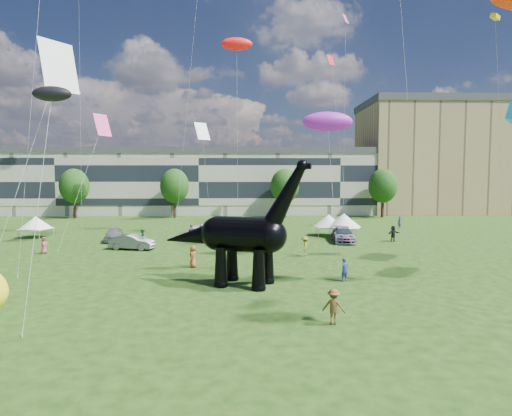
{
  "coord_description": "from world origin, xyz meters",
  "views": [
    {
      "loc": [
        0.97,
        -24.67,
        7.35
      ],
      "look_at": [
        1.72,
        8.0,
        5.0
      ],
      "focal_mm": 30.0,
      "sensor_mm": 36.0,
      "label": 1
    }
  ],
  "objects": [
    {
      "name": "terrace_row",
      "position": [
        -8.0,
        62.0,
        6.0
      ],
      "size": [
        78.0,
        11.0,
        12.0
      ],
      "primitive_type": "cube",
      "color": "beige",
      "rests_on": "ground"
    },
    {
      "name": "gazebo_near",
      "position": [
        11.35,
        28.7,
        1.89
      ],
      "size": [
        4.04,
        4.04,
        2.7
      ],
      "rotation": [
        0.0,
        0.0,
        -0.05
      ],
      "color": "white",
      "rests_on": "ground"
    },
    {
      "name": "tree_far_right",
      "position": [
        26.0,
        53.0,
        6.29
      ],
      "size": [
        5.2,
        5.2,
        9.44
      ],
      "color": "#382314",
      "rests_on": "ground"
    },
    {
      "name": "apartment_block",
      "position": [
        40.0,
        65.0,
        11.0
      ],
      "size": [
        28.0,
        18.0,
        22.0
      ],
      "primitive_type": "cube",
      "color": "tan",
      "rests_on": "ground"
    },
    {
      "name": "tree_far_left",
      "position": [
        -30.0,
        53.0,
        6.29
      ],
      "size": [
        5.2,
        5.2,
        9.44
      ],
      "color": "#382314",
      "rests_on": "ground"
    },
    {
      "name": "tree_mid_left",
      "position": [
        -12.0,
        53.0,
        6.29
      ],
      "size": [
        5.2,
        5.2,
        9.44
      ],
      "color": "#382314",
      "rests_on": "ground"
    },
    {
      "name": "car_silver",
      "position": [
        -14.26,
        24.52,
        0.77
      ],
      "size": [
        2.52,
        4.76,
        1.54
      ],
      "primitive_type": "imported",
      "rotation": [
        0.0,
        0.0,
        0.16
      ],
      "color": "#BDBCC1",
      "rests_on": "ground"
    },
    {
      "name": "ground",
      "position": [
        0.0,
        0.0,
        0.0
      ],
      "size": [
        220.0,
        220.0,
        0.0
      ],
      "primitive_type": "plane",
      "color": "#16330C",
      "rests_on": "ground"
    },
    {
      "name": "gazebo_left",
      "position": [
        -24.69,
        27.7,
        1.83
      ],
      "size": [
        4.31,
        4.31,
        2.61
      ],
      "rotation": [
        0.0,
        0.0,
        -0.16
      ],
      "color": "white",
      "rests_on": "ground"
    },
    {
      "name": "visitors",
      "position": [
        0.0,
        16.44,
        0.9
      ],
      "size": [
        53.92,
        40.07,
        1.87
      ],
      "color": "#9A4D26",
      "rests_on": "ground"
    },
    {
      "name": "kites",
      "position": [
        5.97,
        15.51,
        20.34
      ],
      "size": [
        57.55,
        49.51,
        24.8
      ],
      "color": "red",
      "rests_on": "ground"
    },
    {
      "name": "car_dark",
      "position": [
        12.0,
        23.31,
        0.81
      ],
      "size": [
        2.74,
        5.78,
        1.63
      ],
      "primitive_type": "imported",
      "rotation": [
        0.0,
        0.0,
        -0.08
      ],
      "color": "#595960",
      "rests_on": "ground"
    },
    {
      "name": "car_grey",
      "position": [
        -10.65,
        18.78,
        0.76
      ],
      "size": [
        4.86,
        2.57,
        1.52
      ],
      "primitive_type": "imported",
      "rotation": [
        0.0,
        0.0,
        1.35
      ],
      "color": "slate",
      "rests_on": "ground"
    },
    {
      "name": "car_white",
      "position": [
        -3.68,
        29.81,
        0.72
      ],
      "size": [
        5.25,
        2.61,
        1.43
      ],
      "primitive_type": "imported",
      "rotation": [
        0.0,
        0.0,
        1.52
      ],
      "color": "silver",
      "rests_on": "ground"
    },
    {
      "name": "dinosaur_sculpture",
      "position": [
        0.41,
        4.3,
        3.33
      ],
      "size": [
        10.6,
        5.23,
        8.81
      ],
      "rotation": [
        0.0,
        0.0,
        -0.36
      ],
      "color": "black",
      "rests_on": "ground"
    },
    {
      "name": "gazebo_far",
      "position": [
        13.04,
        27.64,
        2.03
      ],
      "size": [
        4.53,
        4.53,
        2.89
      ],
      "rotation": [
        0.0,
        0.0,
        -0.1
      ],
      "color": "white",
      "rests_on": "ground"
    },
    {
      "name": "tree_mid_right",
      "position": [
        8.0,
        53.0,
        6.29
      ],
      "size": [
        5.2,
        5.2,
        9.44
      ],
      "color": "#382314",
      "rests_on": "ground"
    }
  ]
}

